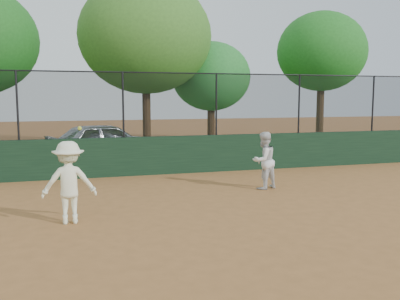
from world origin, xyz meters
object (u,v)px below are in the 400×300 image
object	(u,v)px
player_second	(264,161)
player_main	(69,182)
parked_car	(106,142)
tree_3	(211,77)
tree_4	(322,52)
tree_2	(145,36)

from	to	relation	value
player_second	player_main	distance (m)	5.32
parked_car	tree_3	distance (m)	6.83
player_second	player_main	bearing A→B (deg)	-0.55
tree_3	tree_4	xyz separation A→B (m)	(5.00, -1.53, 1.16)
player_second	tree_2	world-z (taller)	tree_2
tree_4	tree_2	bearing A→B (deg)	176.23
parked_car	tree_4	size ratio (longest dim) A/B	0.68
player_main	tree_2	xyz separation A→B (m)	(3.39, 10.59, 4.23)
tree_3	tree_4	size ratio (longest dim) A/B	0.78
parked_car	tree_3	world-z (taller)	tree_3
parked_car	player_main	bearing A→B (deg)	154.02
parked_car	tree_3	size ratio (longest dim) A/B	0.87
player_main	tree_4	world-z (taller)	tree_4
parked_car	tree_2	distance (m)	5.31
tree_3	tree_4	world-z (taller)	tree_4
player_second	tree_4	world-z (taller)	tree_4
player_second	tree_3	xyz separation A→B (m)	(1.72, 9.69, 2.64)
player_second	player_main	xyz separation A→B (m)	(-4.97, -1.88, 0.04)
parked_car	tree_2	bearing A→B (deg)	-55.40
player_second	tree_2	size ratio (longest dim) A/B	0.20
player_main	tree_4	bearing A→B (deg)	40.65
parked_car	tree_2	size ratio (longest dim) A/B	0.58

